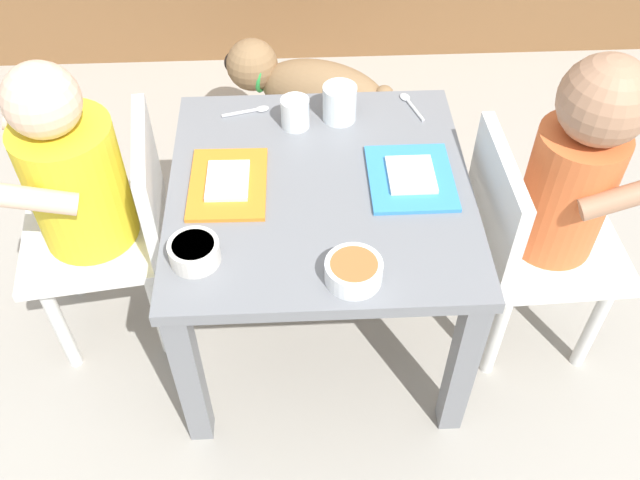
% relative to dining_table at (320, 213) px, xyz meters
% --- Properties ---
extents(ground_plane, '(7.00, 7.00, 0.00)m').
position_rel_dining_table_xyz_m(ground_plane, '(0.00, 0.00, -0.35)').
color(ground_plane, '#9E998E').
extents(dining_table, '(0.56, 0.57, 0.42)m').
position_rel_dining_table_xyz_m(dining_table, '(0.00, 0.00, 0.00)').
color(dining_table, slate).
rests_on(dining_table, ground).
extents(seated_child_left, '(0.31, 0.31, 0.67)m').
position_rel_dining_table_xyz_m(seated_child_left, '(-0.44, 0.03, 0.07)').
color(seated_child_left, silver).
rests_on(seated_child_left, ground).
extents(seated_child_right, '(0.29, 0.29, 0.70)m').
position_rel_dining_table_xyz_m(seated_child_right, '(0.44, -0.04, 0.09)').
color(seated_child_right, silver).
rests_on(seated_child_right, ground).
extents(dog, '(0.45, 0.28, 0.31)m').
position_rel_dining_table_xyz_m(dog, '(-0.00, 0.62, -0.15)').
color(dog, olive).
rests_on(dog, ground).
extents(food_tray_left, '(0.14, 0.19, 0.02)m').
position_rel_dining_table_xyz_m(food_tray_left, '(-0.17, 0.01, 0.08)').
color(food_tray_left, orange).
rests_on(food_tray_left, dining_table).
extents(food_tray_right, '(0.16, 0.18, 0.02)m').
position_rel_dining_table_xyz_m(food_tray_right, '(0.17, 0.01, 0.08)').
color(food_tray_right, '#388CD8').
rests_on(food_tray_right, dining_table).
extents(water_cup_left, '(0.06, 0.06, 0.06)m').
position_rel_dining_table_xyz_m(water_cup_left, '(-0.04, 0.18, 0.10)').
color(water_cup_left, white).
rests_on(water_cup_left, dining_table).
extents(water_cup_right, '(0.07, 0.07, 0.07)m').
position_rel_dining_table_xyz_m(water_cup_right, '(0.05, 0.20, 0.10)').
color(water_cup_right, white).
rests_on(water_cup_right, dining_table).
extents(veggie_bowl_near, '(0.09, 0.09, 0.04)m').
position_rel_dining_table_xyz_m(veggie_bowl_near, '(0.04, -0.22, 0.09)').
color(veggie_bowl_near, white).
rests_on(veggie_bowl_near, dining_table).
extents(cereal_bowl_left_side, '(0.08, 0.08, 0.04)m').
position_rel_dining_table_xyz_m(cereal_bowl_left_side, '(-0.21, -0.17, 0.09)').
color(cereal_bowl_left_side, silver).
rests_on(cereal_bowl_left_side, dining_table).
extents(spoon_by_left_tray, '(0.10, 0.04, 0.01)m').
position_rel_dining_table_xyz_m(spoon_by_left_tray, '(-0.13, 0.23, 0.07)').
color(spoon_by_left_tray, silver).
rests_on(spoon_by_left_tray, dining_table).
extents(spoon_by_right_tray, '(0.04, 0.10, 0.01)m').
position_rel_dining_table_xyz_m(spoon_by_right_tray, '(0.20, 0.24, 0.07)').
color(spoon_by_right_tray, silver).
rests_on(spoon_by_right_tray, dining_table).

